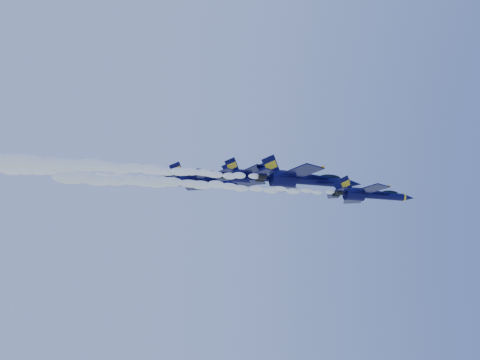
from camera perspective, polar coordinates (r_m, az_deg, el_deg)
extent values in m
cylinder|color=#090738|center=(85.19, 17.01, -1.87)|extent=(7.83, 1.31, 1.31)
ellipsoid|color=#090738|center=(82.57, 13.72, -1.68)|extent=(1.36, 2.35, 5.57)
cone|color=#090738|center=(87.84, 19.85, -2.05)|extent=(2.26, 1.31, 1.31)
cylinder|color=yellow|center=(87.27, 19.28, -2.02)|extent=(0.30, 1.36, 1.36)
ellipsoid|color=black|center=(86.12, 17.82, -1.51)|extent=(3.13, 1.02, 0.86)
cube|color=yellow|center=(86.05, 17.84, -1.67)|extent=(3.66, 0.87, 0.16)
cube|color=#090738|center=(80.39, 15.83, -1.03)|extent=(4.67, 5.53, 0.16)
cube|color=#090738|center=(86.25, 13.61, -2.35)|extent=(4.67, 5.53, 0.16)
cube|color=yellow|center=(81.01, 16.58, -1.02)|extent=(2.10, 4.36, 0.09)
cube|color=yellow|center=(86.83, 14.32, -2.34)|extent=(2.10, 4.36, 0.09)
cube|color=#090738|center=(81.32, 12.74, -0.50)|extent=(2.84, 0.90, 3.05)
cube|color=#090738|center=(82.89, 12.19, -0.87)|extent=(2.84, 0.90, 3.05)
cylinder|color=black|center=(80.74, 11.98, -1.46)|extent=(1.04, 0.96, 0.96)
cylinder|color=black|center=(81.72, 11.65, -1.68)|extent=(1.04, 0.96, 0.96)
cube|color=yellow|center=(84.10, 15.43, -1.32)|extent=(9.58, 0.30, 0.07)
ellipsoid|color=white|center=(74.46, -4.25, -0.65)|extent=(44.69, 1.94, 1.75)
cylinder|color=#090738|center=(85.52, 9.78, -0.15)|extent=(10.27, 1.71, 1.71)
ellipsoid|color=#090738|center=(82.99, 5.22, 0.17)|extent=(1.78, 3.08, 7.30)
cone|color=#090738|center=(88.30, 13.73, -0.46)|extent=(2.97, 1.71, 1.71)
cylinder|color=yellow|center=(87.69, 12.94, -0.40)|extent=(0.40, 1.78, 1.78)
ellipsoid|color=black|center=(86.55, 10.93, 0.30)|extent=(4.11, 1.33, 1.13)
cube|color=yellow|center=(86.45, 10.95, 0.08)|extent=(4.79, 1.14, 0.21)
cube|color=#090738|center=(79.63, 7.67, 1.10)|extent=(6.12, 7.25, 0.21)
cube|color=#090738|center=(87.75, 5.54, -0.80)|extent=(6.12, 7.25, 0.21)
cube|color=yellow|center=(80.24, 8.73, 1.09)|extent=(2.75, 5.71, 0.11)
cube|color=yellow|center=(88.31, 6.51, -0.80)|extent=(2.75, 5.71, 0.11)
cube|color=#090738|center=(81.73, 3.79, 1.74)|extent=(3.72, 1.17, 4.00)
cube|color=#090738|center=(83.89, 3.30, 1.20)|extent=(3.72, 1.17, 4.00)
cylinder|color=black|center=(81.13, 2.72, 0.50)|extent=(1.37, 1.26, 1.26)
cylinder|color=black|center=(82.48, 2.43, 0.19)|extent=(1.37, 1.26, 1.26)
cube|color=yellow|center=(84.53, 7.62, 0.59)|extent=(12.55, 0.40, 0.09)
ellipsoid|color=white|center=(78.72, -13.67, 1.38)|extent=(44.69, 2.54, 2.29)
cylinder|color=#090738|center=(90.87, 3.94, 0.22)|extent=(8.72, 1.45, 1.45)
ellipsoid|color=#090738|center=(89.26, 0.20, 0.48)|extent=(1.51, 2.62, 6.20)
cone|color=#090738|center=(92.66, 7.26, -0.04)|extent=(2.52, 1.45, 1.45)
cylinder|color=yellow|center=(92.26, 6.58, 0.01)|extent=(0.34, 1.51, 1.51)
ellipsoid|color=black|center=(91.59, 4.91, 0.57)|extent=(3.49, 1.13, 0.96)
cube|color=yellow|center=(91.50, 4.92, 0.40)|extent=(4.07, 0.97, 0.17)
cube|color=#090738|center=(86.16, 1.95, 1.22)|extent=(5.19, 6.16, 0.17)
cube|color=#090738|center=(93.25, 0.67, -0.31)|extent=(5.19, 6.16, 0.17)
cube|color=yellow|center=(86.55, 2.81, 1.21)|extent=(2.34, 4.85, 0.10)
cube|color=yellow|center=(93.61, 1.48, -0.31)|extent=(2.34, 4.85, 0.10)
cube|color=#090738|center=(88.36, -0.98, 1.71)|extent=(3.16, 1.00, 3.40)
cube|color=#090738|center=(90.23, -1.27, 1.29)|extent=(3.16, 1.00, 3.40)
cylinder|color=black|center=(87.95, -1.84, 0.74)|extent=(1.16, 1.07, 1.07)
cylinder|color=black|center=(89.12, -2.01, 0.49)|extent=(1.16, 1.07, 1.07)
cube|color=yellow|center=(90.30, 2.17, 0.81)|extent=(10.65, 0.34, 0.08)
ellipsoid|color=white|center=(87.00, -16.82, 1.54)|extent=(44.69, 2.16, 1.94)
cylinder|color=#090738|center=(99.94, -2.76, -0.25)|extent=(9.43, 1.57, 1.57)
ellipsoid|color=#090738|center=(98.96, -6.52, 0.00)|extent=(1.63, 2.83, 6.71)
cone|color=#090738|center=(101.20, 0.62, -0.50)|extent=(2.72, 1.57, 1.57)
cylinder|color=yellow|center=(100.91, -0.08, -0.45)|extent=(0.37, 1.63, 1.63)
ellipsoid|color=black|center=(100.51, -1.76, 0.10)|extent=(3.77, 1.23, 1.04)
cube|color=yellow|center=(100.42, -1.76, -0.07)|extent=(4.40, 1.05, 0.19)
cube|color=#090738|center=(95.26, -5.06, 0.70)|extent=(5.62, 6.66, 0.19)
cube|color=#090738|center=(103.16, -5.78, -0.75)|extent=(5.62, 6.66, 0.19)
cube|color=yellow|center=(95.51, -4.19, 0.70)|extent=(2.53, 5.25, 0.10)
cube|color=yellow|center=(103.39, -4.98, -0.76)|extent=(2.53, 5.25, 0.10)
cube|color=#090738|center=(98.20, -7.73, 1.19)|extent=(3.41, 1.08, 3.67)
cube|color=#090738|center=(100.27, -7.87, 0.79)|extent=(3.41, 1.08, 3.67)
cylinder|color=black|center=(97.95, -8.59, 0.24)|extent=(1.26, 1.15, 1.15)
cylinder|color=black|center=(99.24, -8.67, 0.00)|extent=(1.26, 1.15, 1.15)
cube|color=yellow|center=(99.68, -4.53, 0.33)|extent=(11.53, 0.37, 0.08)
ellipsoid|color=white|center=(99.39, -21.87, 0.93)|extent=(44.69, 2.34, 2.10)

